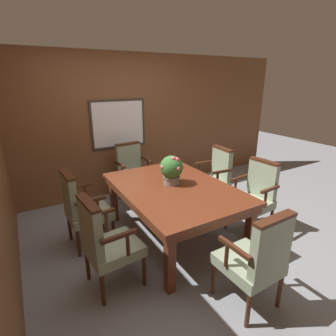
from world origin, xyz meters
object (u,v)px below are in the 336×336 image
Objects in this scene: chair_right_far at (214,176)px; chair_left_near at (105,241)px; dining_table at (174,193)px; chair_left_far at (82,207)px; chair_head_near at (256,258)px; chair_right_near at (255,194)px; chair_head_far at (133,171)px; potted_plant at (172,169)px.

chair_right_far is 2.23m from chair_left_near.
chair_left_near is (-1.04, -0.43, -0.11)m from dining_table.
chair_left_far reaches higher than dining_table.
chair_head_near and chair_left_far have the same top height.
chair_right_far is 2.02m from chair_head_near.
chair_head_far is at bearing -152.74° from chair_right_near.
chair_head_far is 1.00× the size of chair_right_near.
chair_head_far is 2.05m from chair_left_near.
chair_head_far and chair_left_far have the same top height.
dining_table is 4.78× the size of potted_plant.
chair_right_near and chair_head_near have the same top height.
dining_table is 1.84× the size of chair_right_near.
chair_head_near is at bearing -135.60° from chair_left_near.
chair_left_far is (-2.12, 0.80, 0.00)m from chair_right_near.
chair_right_far is at bearing -120.74° from chair_head_near.
potted_plant is (-0.01, 1.43, 0.40)m from chair_head_near.
chair_head_near is 1.49m from potted_plant.
chair_left_near is 1.24m from potted_plant.
chair_head_far is 1.00× the size of chair_left_near.
chair_left_near is at bearing -157.52° from dining_table.
potted_plant is at bearing -68.77° from chair_left_near.
potted_plant is (-1.00, -0.33, 0.40)m from chair_right_far.
chair_head_near is at bearing -94.70° from chair_head_far.
chair_right_far is 0.81m from chair_right_near.
chair_left_far is at bearing -114.96° from chair_right_near.
chair_right_near reaches higher than dining_table.
chair_left_far is (-0.03, 0.84, 0.00)m from chair_left_near.
chair_right_far and chair_head_far have the same top height.
chair_head_far is at bearing 90.27° from dining_table.
chair_right_near is at bearing -138.57° from chair_head_near.
dining_table is 1.84× the size of chair_head_far.
chair_right_far reaches higher than dining_table.
chair_left_far is (-1.09, 1.75, 0.00)m from chair_head_near.
chair_left_far is at bearing 158.88° from dining_table.
potted_plant reaches higher than chair_head_near.
chair_left_near is (-1.03, -1.77, 0.00)m from chair_head_far.
chair_right_far is 1.00× the size of chair_left_near.
chair_left_near and chair_left_far have the same top height.
dining_table is 1.34m from chair_head_far.
potted_plant is at bearing -91.00° from chair_head_near.
potted_plant reaches higher than chair_left_near.
chair_left_near is at bearing -125.67° from chair_head_far.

